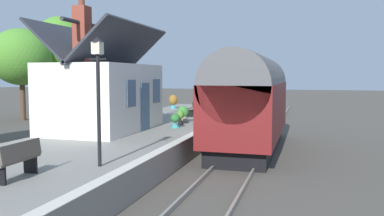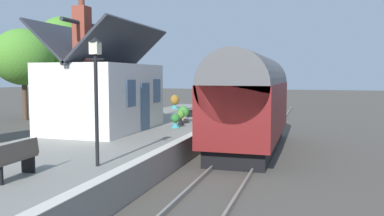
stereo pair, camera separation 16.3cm
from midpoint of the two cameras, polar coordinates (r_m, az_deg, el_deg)
ground_plane at (r=16.47m, az=4.12°, el=-6.97°), size 160.00×160.00×0.00m
platform at (r=17.68m, az=-8.93°, el=-4.69°), size 32.00×6.15×0.92m
platform_edge_coping at (r=16.59m, az=0.15°, el=-3.62°), size 32.00×0.36×0.02m
rail_near at (r=16.20m, az=9.77°, el=-6.97°), size 52.00×0.08×0.14m
rail_far at (r=16.42m, az=4.74°, el=-6.76°), size 52.00×0.08×0.14m
train at (r=17.61m, az=8.14°, el=1.03°), size 8.95×2.73×4.32m
station_building at (r=17.72m, az=-13.00°, el=2.01°), size 5.95×3.73×5.51m
bench_near_building at (r=10.13m, az=-24.52°, el=-6.77°), size 1.42×0.50×0.88m
bench_platform_end at (r=26.95m, az=2.06°, el=0.60°), size 1.41×0.46×0.88m
bench_by_lamp at (r=23.39m, az=-0.02°, el=-0.03°), size 1.41×0.47×0.88m
planter_edge_far at (r=28.80m, az=-2.91°, el=0.96°), size 0.64×0.64×1.02m
planter_by_door at (r=18.21m, az=-2.72°, el=-1.89°), size 0.44×0.44×0.69m
planter_corner_building at (r=20.36m, az=-1.55°, el=-0.86°), size 0.62×0.62×0.85m
planter_under_sign at (r=19.33m, az=-1.94°, el=-1.35°), size 0.37×0.37×0.72m
planter_edge_near at (r=24.00m, az=1.72°, el=-0.31°), size 1.07×0.32×0.65m
lamp_post_platform at (r=10.62m, az=-13.95°, el=4.56°), size 0.32×0.50×3.43m
station_sign_board at (r=25.03m, az=4.23°, el=1.90°), size 0.96×0.06×1.57m
tree_behind_building at (r=31.91m, az=-23.74°, el=6.79°), size 4.63×4.44×6.81m
tree_distant at (r=33.32m, az=-18.69°, el=8.62°), size 4.31×4.10×8.03m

